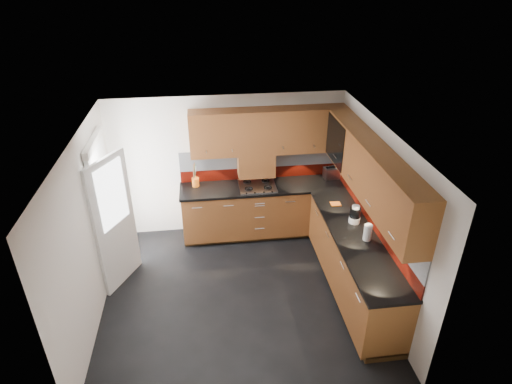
{
  "coord_description": "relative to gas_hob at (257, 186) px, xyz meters",
  "views": [
    {
      "loc": [
        -0.38,
        -4.67,
        4.25
      ],
      "look_at": [
        0.32,
        0.65,
        1.3
      ],
      "focal_mm": 30.0,
      "sensor_mm": 36.0,
      "label": 1
    }
  ],
  "objects": [
    {
      "name": "backsplash",
      "position": [
        0.83,
        -0.54,
        0.25
      ],
      "size": [
        2.7,
        3.2,
        0.54
      ],
      "color": "maroon",
      "rests_on": "countertop"
    },
    {
      "name": "back_door",
      "position": [
        -2.23,
        -0.72,
        0.08
      ],
      "size": [
        0.42,
        1.19,
        2.04
      ],
      "color": "white",
      "rests_on": "room"
    },
    {
      "name": "orange_cloth",
      "position": [
        1.11,
        -0.72,
        -0.01
      ],
      "size": [
        0.16,
        0.13,
        0.02
      ],
      "primitive_type": "cube",
      "rotation": [
        0.0,
        0.0,
        -0.03
      ],
      "color": "orange",
      "rests_on": "countertop"
    },
    {
      "name": "food_processor",
      "position": [
        1.22,
        -1.24,
        0.11
      ],
      "size": [
        0.16,
        0.16,
        0.27
      ],
      "color": "white",
      "rests_on": "countertop"
    },
    {
      "name": "room",
      "position": [
        -0.45,
        -1.47,
        0.54
      ],
      "size": [
        4.0,
        3.8,
        2.64
      ],
      "color": "black"
    },
    {
      "name": "glass_cabinet",
      "position": [
        1.26,
        -0.4,
        0.91
      ],
      "size": [
        0.32,
        0.8,
        0.66
      ],
      "color": "black",
      "rests_on": "room"
    },
    {
      "name": "upper_cabinets",
      "position": [
        0.78,
        -0.69,
        0.88
      ],
      "size": [
        2.5,
        3.2,
        0.72
      ],
      "color": "#5F2D15",
      "rests_on": "room"
    },
    {
      "name": "toaster",
      "position": [
        1.3,
        0.16,
        0.08
      ],
      "size": [
        0.29,
        0.2,
        0.2
      ],
      "color": "silver",
      "rests_on": "countertop"
    },
    {
      "name": "countertop",
      "position": [
        0.6,
        -0.77,
        -0.04
      ],
      "size": [
        2.72,
        3.22,
        0.04
      ],
      "color": "black",
      "rests_on": "base_cabinets"
    },
    {
      "name": "base_cabinets",
      "position": [
        0.62,
        -0.75,
        -0.52
      ],
      "size": [
        2.7,
        3.2,
        0.95
      ],
      "color": "#5F2D15",
      "rests_on": "room"
    },
    {
      "name": "paper_towel",
      "position": [
        1.25,
        -1.67,
        0.1
      ],
      "size": [
        0.14,
        0.14,
        0.23
      ],
      "primitive_type": "cylinder",
      "rotation": [
        0.0,
        0.0,
        0.35
      ],
      "color": "white",
      "rests_on": "countertop"
    },
    {
      "name": "extractor_hood",
      "position": [
        0.0,
        0.17,
        0.32
      ],
      "size": [
        0.6,
        0.33,
        0.4
      ],
      "primitive_type": "cube",
      "color": "#5F2D15",
      "rests_on": "room"
    },
    {
      "name": "gas_hob",
      "position": [
        0.0,
        0.0,
        0.0
      ],
      "size": [
        0.6,
        0.53,
        0.05
      ],
      "color": "silver",
      "rests_on": "countertop"
    },
    {
      "name": "utensil_pot",
      "position": [
        -1.01,
        0.16,
        0.08
      ],
      "size": [
        0.12,
        0.12,
        0.42
      ],
      "color": "orange",
      "rests_on": "countertop"
    }
  ]
}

